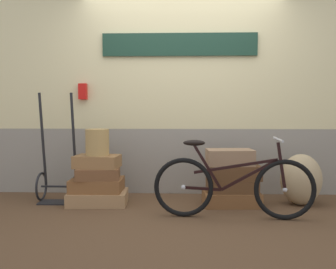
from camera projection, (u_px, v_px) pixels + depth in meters
The scene contains 14 objects.
ground at pixel (183, 212), 4.04m from camera, with size 10.20×5.20×0.06m, color #513823.
station_building at pixel (183, 97), 4.80m from camera, with size 8.20×0.74×2.49m.
suitcase_0 at pixel (98, 198), 4.25m from camera, with size 0.66×0.44×0.15m, color #9E754C.
suitcase_1 at pixel (97, 185), 4.26m from camera, with size 0.58×0.40×0.15m, color brown.
suitcase_2 at pixel (98, 173), 4.22m from camera, with size 0.48×0.34×0.13m, color brown.
suitcase_3 at pixel (97, 161), 4.24m from camera, with size 0.49×0.32×0.14m, color olive.
suitcase_4 at pixel (231, 198), 4.20m from camera, with size 0.63×0.39×0.16m, color brown.
suitcase_5 at pixel (232, 185), 4.20m from camera, with size 0.56×0.35×0.14m, color brown.
suitcase_6 at pixel (234, 172), 4.19m from camera, with size 0.56×0.34×0.17m, color brown.
suitcase_7 at pixel (230, 157), 4.17m from camera, with size 0.51×0.31×0.18m, color #937051.
wicker_basket at pixel (97, 142), 4.22m from camera, with size 0.27×0.27×0.30m, color #A8844C.
luggage_trolley at pixel (59, 178), 4.38m from camera, with size 0.46×0.39×1.28m.
burlap_sack at pixel (301, 179), 4.21m from camera, with size 0.46×0.39×0.58m, color tan.
bicycle at pixel (233, 186), 3.69m from camera, with size 1.60×0.46×0.81m.
Camera 1 is at (-0.02, -3.97, 1.09)m, focal length 39.70 mm.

